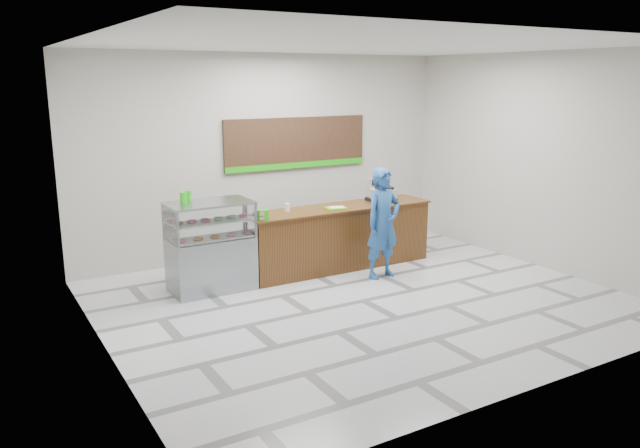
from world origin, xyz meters
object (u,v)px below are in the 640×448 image
sales_counter (338,237)px  customer (383,223)px  cash_register (381,193)px  serving_tray (336,208)px  display_case (211,246)px

sales_counter → customer: size_ratio=1.87×
cash_register → customer: (-0.55, -0.82, -0.30)m
serving_tray → customer: size_ratio=0.21×
sales_counter → display_case: 2.23m
customer → cash_register: bearing=50.6°
customer → serving_tray: bearing=117.1°
display_case → customer: customer is taller
sales_counter → customer: (0.33, -0.78, 0.36)m
sales_counter → display_case: size_ratio=2.45×
cash_register → customer: bearing=-108.7°
serving_tray → cash_register: bearing=20.6°
display_case → customer: bearing=-16.9°
cash_register → sales_counter: bearing=-162.0°
display_case → serving_tray: bearing=-2.5°
customer → sales_counter: bearing=107.5°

